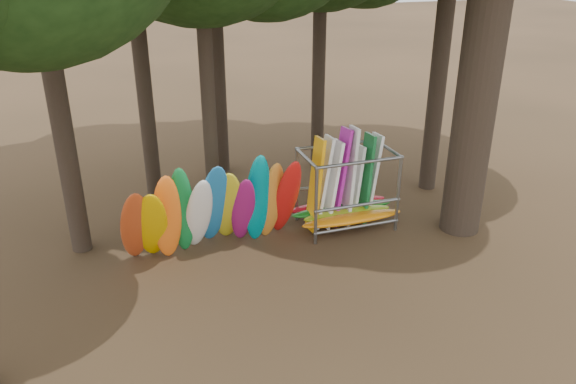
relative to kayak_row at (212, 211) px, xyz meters
name	(u,v)px	position (x,y,z in m)	size (l,w,h in m)	color
ground	(307,266)	(2.07, -1.34, -1.25)	(120.00, 120.00, 0.00)	#47331E
lake	(127,12)	(2.07, 58.66, -1.25)	(160.00, 160.00, 0.00)	gray
kayak_row	(212,211)	(0.00, 0.00, 0.00)	(4.62, 2.16, 2.90)	#BB3F19
storage_rack	(346,191)	(3.88, 0.46, -0.22)	(3.09, 1.54, 2.85)	slate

